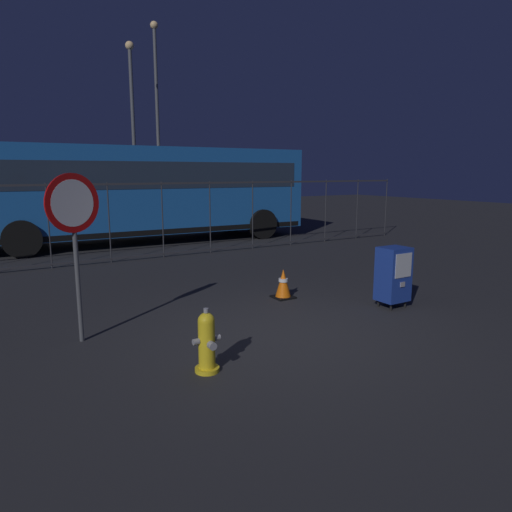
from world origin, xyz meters
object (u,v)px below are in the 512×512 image
at_px(stop_sign, 74,223).
at_px(newspaper_box_primary, 393,274).
at_px(bus_near, 144,189).
at_px(street_light_near_left, 133,123).
at_px(traffic_cone, 283,284).
at_px(fire_hydrant, 207,342).
at_px(bus_far, 37,186).
at_px(street_light_near_right, 157,112).

bearing_deg(stop_sign, newspaper_box_primary, -12.40).
xyz_separation_m(bus_near, street_light_near_left, (0.78, 3.39, 2.37)).
xyz_separation_m(newspaper_box_primary, traffic_cone, (-1.23, 1.43, -0.31)).
distance_m(fire_hydrant, stop_sign, 2.38).
height_order(stop_sign, bus_far, bus_far).
relative_size(stop_sign, bus_far, 0.21).
relative_size(newspaper_box_primary, bus_near, 0.10).
xyz_separation_m(newspaper_box_primary, street_light_near_right, (1.08, 14.03, 4.14)).
bearing_deg(bus_near, street_light_near_left, 79.21).
relative_size(stop_sign, street_light_near_right, 0.27).
xyz_separation_m(bus_near, street_light_near_right, (2.20, 4.61, 3.00)).
height_order(bus_far, street_light_near_left, street_light_near_left).
relative_size(bus_near, street_light_near_left, 1.51).
height_order(traffic_cone, street_light_near_left, street_light_near_left).
bearing_deg(newspaper_box_primary, traffic_cone, 130.58).
xyz_separation_m(fire_hydrant, street_light_near_right, (4.83, 14.73, 4.36)).
xyz_separation_m(stop_sign, street_light_near_right, (5.85, 12.98, 3.11)).
height_order(bus_near, bus_far, same).
bearing_deg(street_light_near_right, bus_far, 175.96).
bearing_deg(street_light_near_right, bus_near, -115.52).
xyz_separation_m(fire_hydrant, newspaper_box_primary, (3.76, 0.70, 0.22)).
bearing_deg(fire_hydrant, newspaper_box_primary, 10.48).
bearing_deg(newspaper_box_primary, bus_far, 104.43).
height_order(bus_near, street_light_near_right, street_light_near_right).
height_order(newspaper_box_primary, bus_far, bus_far).
distance_m(bus_near, street_light_near_right, 5.92).
relative_size(fire_hydrant, bus_far, 0.07).
xyz_separation_m(bus_near, bus_far, (-2.57, 4.94, 0.00)).
xyz_separation_m(traffic_cone, bus_near, (0.10, 8.00, 1.45)).
relative_size(fire_hydrant, street_light_near_right, 0.09).
bearing_deg(newspaper_box_primary, stop_sign, 167.60).
distance_m(bus_near, bus_far, 5.57).
bearing_deg(bus_near, street_light_near_right, 66.67).
height_order(stop_sign, bus_near, bus_near).
xyz_separation_m(street_light_near_left, street_light_near_right, (1.42, 1.22, 0.63)).
bearing_deg(fire_hydrant, street_light_near_left, 75.83).
distance_m(stop_sign, street_light_near_right, 14.58).
bearing_deg(street_light_near_left, traffic_cone, -94.44).
bearing_deg(fire_hydrant, street_light_near_right, 71.84).
xyz_separation_m(fire_hydrant, bus_near, (2.63, 10.12, 1.36)).
relative_size(bus_near, bus_far, 0.99).
bearing_deg(fire_hydrant, traffic_cone, 40.08).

